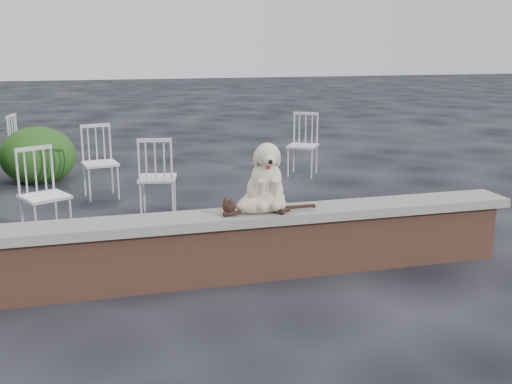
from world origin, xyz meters
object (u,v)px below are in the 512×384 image
object	(u,v)px
cat	(261,204)
dog	(265,174)
chair_c	(157,176)
chair_e	(27,146)
chair_b	(100,162)
chair_a	(45,195)
chair_d	(303,145)

from	to	relation	value
cat	dog	bearing A→B (deg)	69.00
chair_c	chair_e	bearing A→B (deg)	-46.85
chair_b	chair_a	world-z (taller)	same
cat	chair_c	bearing A→B (deg)	113.06
chair_e	chair_a	xyz separation A→B (m)	(0.44, -3.19, 0.00)
chair_e	chair_b	bearing A→B (deg)	-134.88
chair_b	dog	bearing A→B (deg)	-76.45
dog	chair_b	bearing A→B (deg)	120.25
chair_e	chair_b	xyz separation A→B (m)	(1.02, -1.56, 0.00)
dog	chair_c	distance (m)	2.18
cat	chair_d	world-z (taller)	chair_d
dog	chair_e	xyz separation A→B (m)	(-2.34, 4.64, -0.41)
chair_a	dog	bearing A→B (deg)	-63.48
chair_e	chair_c	xyz separation A→B (m)	(1.64, -2.62, 0.00)
chair_a	chair_c	distance (m)	1.32
chair_e	chair_b	world-z (taller)	same
cat	chair_c	world-z (taller)	chair_c
chair_d	chair_b	distance (m)	3.04
chair_b	chair_a	size ratio (longest dim) A/B	1.00
chair_d	chair_c	bearing A→B (deg)	-112.60
chair_d	chair_b	world-z (taller)	same
dog	chair_a	size ratio (longest dim) A/B	0.64
chair_a	cat	bearing A→B (deg)	-67.45
cat	chair_d	xyz separation A→B (m)	(1.74, 3.84, -0.19)
chair_e	chair_a	bearing A→B (deg)	-160.18
chair_e	chair_a	world-z (taller)	same
chair_b	cat	bearing A→B (deg)	-78.64
chair_a	chair_d	bearing A→B (deg)	6.13
dog	chair_a	xyz separation A→B (m)	(-1.90, 1.45, -0.41)
dog	cat	size ratio (longest dim) A/B	0.63
chair_d	chair_a	xyz separation A→B (m)	(-3.56, -2.24, 0.00)
chair_b	chair_c	world-z (taller)	same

